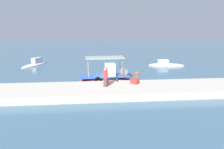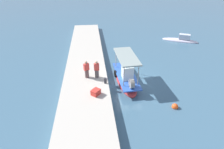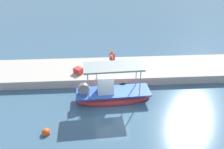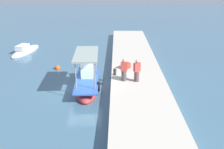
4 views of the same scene
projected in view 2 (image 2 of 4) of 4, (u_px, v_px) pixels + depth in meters
ground_plane at (128, 82)px, 17.33m from camera, size 120.00×120.00×0.00m
dock_quay at (86, 81)px, 16.75m from camera, size 36.00×4.03×0.67m
main_fishing_boat at (126, 78)px, 16.99m from camera, size 5.47×1.96×3.08m
fisherman_near_bollard at (97, 70)px, 16.35m from camera, size 0.38×0.48×1.66m
fisherman_by_crate at (87, 70)px, 16.36m from camera, size 0.49×0.53×1.65m
mooring_bollard at (105, 81)px, 15.76m from camera, size 0.24×0.24×0.51m
cargo_crate at (96, 92)px, 14.35m from camera, size 0.87×0.86×0.45m
marker_buoy at (175, 107)px, 14.05m from camera, size 0.50×0.50×0.50m
moored_boat_near at (181, 40)px, 26.79m from camera, size 3.46×5.16×1.33m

